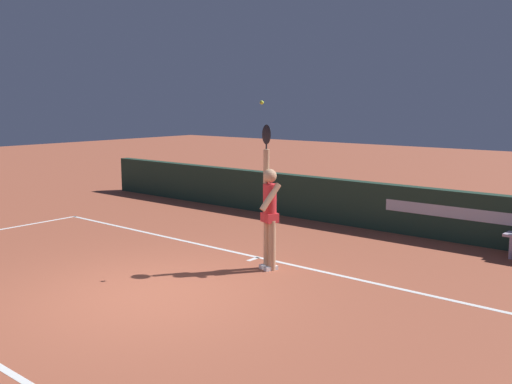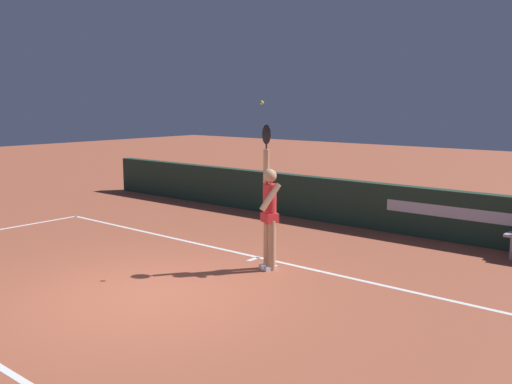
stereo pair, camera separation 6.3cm
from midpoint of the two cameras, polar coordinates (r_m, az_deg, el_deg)
ground_plane at (r=8.88m, az=-11.01°, el=-10.07°), size 60.00×60.00×0.00m
court_lines at (r=8.90m, az=-10.79°, el=-9.99°), size 12.19×5.34×0.00m
back_wall at (r=13.46m, az=9.81°, el=-1.13°), size 17.22×0.29×1.07m
tennis_player at (r=9.72m, az=1.18°, el=-1.82°), size 0.47×0.45×2.52m
tennis_ball at (r=9.52m, az=0.40°, el=9.02°), size 0.07×0.07×0.07m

